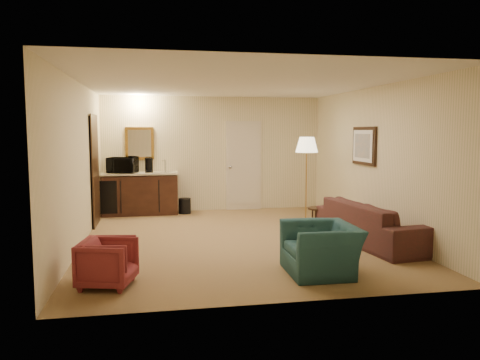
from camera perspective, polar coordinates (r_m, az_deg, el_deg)
The scene contains 12 objects.
ground at distance 7.98m, azimuth -0.49°, elevation -7.21°, with size 6.00×6.00×0.00m, color #987D4D.
room_walls at distance 8.51m, azimuth -2.05°, elevation 5.28°, with size 5.02×6.01×2.61m.
wetbar_cabinet at distance 10.47m, azimuth -12.05°, elevation -1.62°, with size 1.64×0.58×0.92m, color #391E12.
sofa at distance 7.90m, azimuth 16.00°, elevation -4.24°, with size 2.31×0.67×0.90m, color black.
teal_armchair at distance 6.12m, azimuth 9.84°, elevation -7.28°, with size 0.98×0.64×0.86m, color #204B51.
rose_chair_near at distance 5.88m, azimuth -15.81°, elevation -9.23°, with size 0.59×0.55×0.60m, color maroon.
rose_chair_far at distance 5.77m, azimuth -15.83°, elevation -9.49°, with size 0.59×0.55×0.61m, color maroon.
coffee_table at distance 8.89m, azimuth 10.47°, elevation -4.59°, with size 0.71×0.48×0.41m, color #311E10.
floor_lamp at distance 9.60m, azimuth 8.08°, elevation 0.16°, with size 0.45×0.45×1.71m, color #BF903F.
waste_bin at distance 10.45m, azimuth -6.75°, elevation -3.15°, with size 0.27×0.27×0.34m, color black.
microwave at distance 10.42m, azimuth -14.15°, elevation 1.97°, with size 0.60×0.33×0.41m, color black.
coffee_maker at distance 10.37m, azimuth -11.03°, elevation 1.78°, with size 0.17×0.17×0.32m, color black.
Camera 1 is at (-1.34, -7.65, 1.82)m, focal length 35.00 mm.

